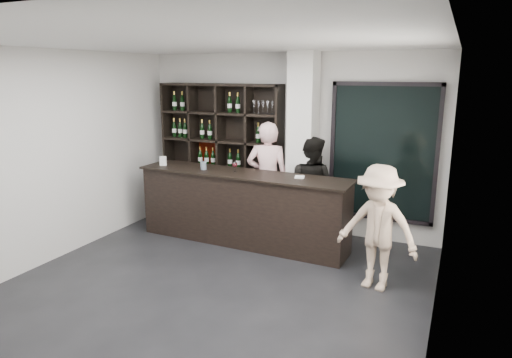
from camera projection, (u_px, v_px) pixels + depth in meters
The scene contains 12 objects.
floor at pixel (205, 296), 5.43m from camera, with size 5.00×5.50×0.01m, color black.
wine_shelf at pixel (221, 154), 7.88m from camera, with size 2.20×0.35×2.40m, color black, non-canonical shape.
structural_column at pixel (302, 146), 7.14m from camera, with size 0.40×0.40×2.90m, color silver.
glass_panel at pixel (383, 153), 6.86m from camera, with size 1.60×0.08×2.10m.
tasting_counter at pixel (242, 208), 6.99m from camera, with size 3.36×0.70×1.11m.
taster_pink at pixel (267, 179), 7.28m from camera, with size 0.67×0.44×1.84m, color beige.
taster_black at pixel (311, 188), 7.15m from camera, with size 0.79×0.62×1.63m, color black.
customer at pixel (378, 228), 5.46m from camera, with size 1.00×0.57×1.54m, color tan.
wine_glass at pixel (235, 166), 6.90m from camera, with size 0.08×0.08×0.18m, color white, non-canonical shape.
spit_cup at pixel (203, 166), 7.08m from camera, with size 0.09×0.09×0.12m, color #A7BBD0.
napkin_stack at pixel (300, 177), 6.54m from camera, with size 0.13×0.13×0.02m, color white.
card_stand at pixel (163, 161), 7.38m from camera, with size 0.10×0.05×0.15m, color white.
Camera 1 is at (2.61, -4.26, 2.60)m, focal length 32.00 mm.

